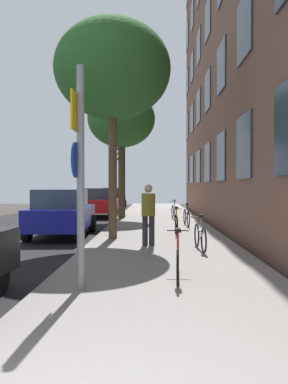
# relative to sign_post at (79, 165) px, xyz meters

# --- Properties ---
(ground_plane) EXTENTS (41.80, 41.80, 0.00)m
(ground_plane) POSITION_rel_sign_post_xyz_m (-2.10, 10.67, -2.07)
(ground_plane) COLOR #332D28
(road_asphalt) EXTENTS (7.00, 38.00, 0.01)m
(road_asphalt) POSITION_rel_sign_post_xyz_m (-4.20, 10.67, -2.06)
(road_asphalt) COLOR black
(road_asphalt) RESTS_ON ground
(sidewalk) EXTENTS (4.20, 38.00, 0.12)m
(sidewalk) POSITION_rel_sign_post_xyz_m (1.40, 10.67, -2.01)
(sidewalk) COLOR gray
(sidewalk) RESTS_ON ground
(building_facade) EXTENTS (0.56, 27.00, 17.82)m
(building_facade) POSITION_rel_sign_post_xyz_m (4.00, 10.17, 6.86)
(building_facade) COLOR brown
(building_facade) RESTS_ON ground
(sign_post) EXTENTS (0.16, 0.60, 3.51)m
(sign_post) POSITION_rel_sign_post_xyz_m (0.00, 0.00, 0.00)
(sign_post) COLOR gray
(sign_post) RESTS_ON sidewalk
(traffic_light) EXTENTS (0.43, 0.24, 3.76)m
(traffic_light) POSITION_rel_sign_post_xyz_m (-0.46, 13.78, 0.62)
(traffic_light) COLOR black
(traffic_light) RESTS_ON sidewalk
(tree_near) EXTENTS (3.58, 3.58, 6.74)m
(tree_near) POSITION_rel_sign_post_xyz_m (-0.09, 5.75, 3.24)
(tree_near) COLOR brown
(tree_near) RESTS_ON sidewalk
(tree_far) EXTENTS (3.43, 3.43, 6.51)m
(tree_far) POSITION_rel_sign_post_xyz_m (-0.46, 13.32, 3.07)
(tree_far) COLOR #4C3823
(tree_far) RESTS_ON sidewalk
(bicycle_0) EXTENTS (0.42, 1.62, 0.89)m
(bicycle_0) POSITION_rel_sign_post_xyz_m (1.60, 0.66, -1.60)
(bicycle_0) COLOR black
(bicycle_0) RESTS_ON sidewalk
(bicycle_1) EXTENTS (0.42, 1.59, 0.91)m
(bicycle_1) POSITION_rel_sign_post_xyz_m (2.36, 3.66, -1.59)
(bicycle_1) COLOR black
(bicycle_1) RESTS_ON sidewalk
(bicycle_2) EXTENTS (0.42, 1.62, 0.94)m
(bicycle_2) POSITION_rel_sign_post_xyz_m (1.94, 6.67, -1.58)
(bicycle_2) COLOR black
(bicycle_2) RESTS_ON sidewalk
(bicycle_3) EXTENTS (0.42, 1.74, 0.93)m
(bicycle_3) POSITION_rel_sign_post_xyz_m (2.54, 9.66, -1.58)
(bicycle_3) COLOR black
(bicycle_3) RESTS_ON sidewalk
(bicycle_4) EXTENTS (0.42, 1.71, 0.96)m
(bicycle_4) POSITION_rel_sign_post_xyz_m (2.19, 12.66, -1.57)
(bicycle_4) COLOR black
(bicycle_4) RESTS_ON sidewalk
(pedestrian_0) EXTENTS (0.41, 0.41, 1.66)m
(pedestrian_0) POSITION_rel_sign_post_xyz_m (1.04, 4.31, -1.00)
(pedestrian_0) COLOR #26262D
(pedestrian_0) RESTS_ON sidewalk
(car_1) EXTENTS (1.98, 4.13, 1.62)m
(car_1) POSITION_rel_sign_post_xyz_m (-1.95, 6.95, -1.23)
(car_1) COLOR navy
(car_1) RESTS_ON road_asphalt
(car_2) EXTENTS (1.83, 3.96, 1.62)m
(car_2) POSITION_rel_sign_post_xyz_m (-1.87, 15.29, -1.23)
(car_2) COLOR red
(car_2) RESTS_ON road_asphalt
(car_3) EXTENTS (1.89, 4.04, 1.62)m
(car_3) POSITION_rel_sign_post_xyz_m (-1.95, 23.62, -1.23)
(car_3) COLOR black
(car_3) RESTS_ON road_asphalt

